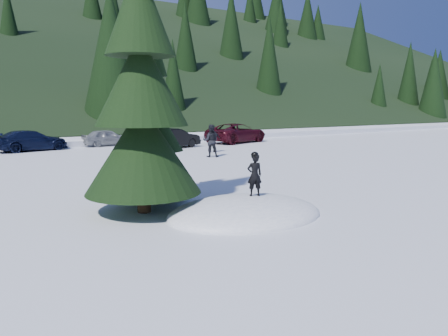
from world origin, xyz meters
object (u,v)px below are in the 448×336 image
spruce_short (155,133)px  car_5 (173,138)px  adult_0 (211,141)px  car_4 (107,137)px  spruce_tall (141,92)px  adult_1 (213,139)px  car_3 (31,141)px  child_skier (255,175)px  car_6 (237,133)px

spruce_short → car_5: 16.70m
adult_0 → car_4: (-2.85, 10.02, -0.32)m
spruce_tall → adult_0: size_ratio=4.59×
adult_1 → car_3: size_ratio=0.36×
spruce_tall → spruce_short: size_ratio=1.60×
adult_0 → spruce_tall: bearing=80.8°
spruce_tall → car_5: size_ratio=2.04×
spruce_short → car_4: size_ratio=1.48×
car_3 → adult_1: bearing=-140.1°
adult_0 → car_4: size_ratio=0.52×
adult_0 → car_3: (-8.14, 9.28, -0.26)m
child_skier → adult_0: 13.29m
child_skier → spruce_tall: bearing=-15.9°
child_skier → adult_1: 15.83m
spruce_tall → car_3: bearing=89.3°
spruce_tall → car_3: spruce_tall is taller
spruce_tall → adult_1: bearing=51.6°
spruce_tall → adult_0: bearing=50.7°
adult_1 → car_4: 8.97m
spruce_short → car_6: 21.41m
adult_1 → car_6: 7.35m
adult_0 → car_3: adult_0 is taller
spruce_tall → car_6: bearing=49.0°
car_4 → car_5: size_ratio=0.86×
adult_0 → car_6: size_ratio=0.34×
car_4 → car_6: 10.01m
spruce_short → adult_0: (7.37, 8.83, -1.17)m
adult_1 → car_4: size_ratio=0.46×
adult_1 → adult_0: bearing=79.4°
spruce_short → adult_0: size_ratio=2.86×
spruce_tall → car_6: 23.22m
car_4 → car_5: (3.30, -4.17, 0.08)m
car_5 → car_6: 6.44m
child_skier → car_5: size_ratio=0.28×
spruce_short → car_4: (4.53, 18.86, -1.49)m
spruce_short → car_4: 19.45m
spruce_tall → car_3: 19.69m
car_5 → spruce_tall: bearing=133.5°
car_4 → car_5: car_5 is taller
car_4 → car_6: size_ratio=0.66×
spruce_short → car_3: bearing=92.4°
spruce_tall → adult_1: 15.97m
adult_0 → car_4: adult_0 is taller
spruce_tall → car_5: 18.54m
spruce_tall → adult_0: (8.37, 10.23, -2.38)m
spruce_tall → child_skier: 3.82m
car_6 → spruce_tall: bearing=122.1°
spruce_short → car_5: bearing=62.0°
spruce_short → car_3: (-0.77, 18.11, -1.43)m
car_3 → car_6: car_6 is taller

